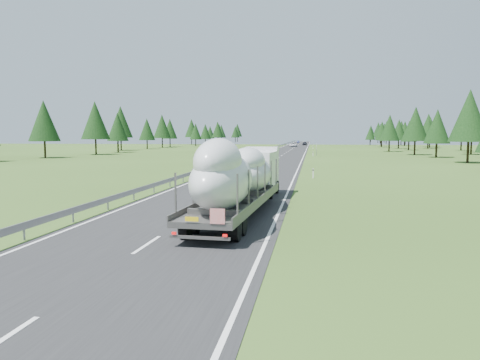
# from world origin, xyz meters

# --- Properties ---
(ground) EXTENTS (400.00, 400.00, 0.00)m
(ground) POSITION_xyz_m (0.00, 0.00, 0.00)
(ground) COLOR #2E4A18
(ground) RESTS_ON ground
(road_surface) EXTENTS (10.00, 400.00, 0.02)m
(road_surface) POSITION_xyz_m (0.00, 100.00, 0.01)
(road_surface) COLOR black
(road_surface) RESTS_ON ground
(guardrail) EXTENTS (0.10, 400.00, 0.76)m
(guardrail) POSITION_xyz_m (-5.30, 99.94, 0.60)
(guardrail) COLOR slate
(guardrail) RESTS_ON ground
(marker_posts) EXTENTS (0.13, 350.08, 1.00)m
(marker_posts) POSITION_xyz_m (6.50, 155.00, 0.54)
(marker_posts) COLOR silver
(marker_posts) RESTS_ON ground
(highway_sign) EXTENTS (0.08, 0.90, 2.60)m
(highway_sign) POSITION_xyz_m (7.20, 80.00, 1.81)
(highway_sign) COLOR slate
(highway_sign) RESTS_ON ground
(tree_line_right) EXTENTS (28.31, 312.31, 12.24)m
(tree_line_right) POSITION_xyz_m (38.83, 106.59, 6.78)
(tree_line_right) COLOR black
(tree_line_right) RESTS_ON ground
(tree_line_left) EXTENTS (15.06, 312.50, 12.52)m
(tree_line_left) POSITION_xyz_m (-43.86, 120.60, 6.94)
(tree_line_left) COLOR black
(tree_line_left) RESTS_ON ground
(boat_truck) EXTENTS (3.35, 18.65, 4.20)m
(boat_truck) POSITION_xyz_m (2.57, 7.97, 2.17)
(boat_truck) COLOR silver
(boat_truck) RESTS_ON ground
(distant_van) EXTENTS (2.69, 5.49, 1.50)m
(distant_van) POSITION_xyz_m (-0.57, 154.39, 0.75)
(distant_van) COLOR silver
(distant_van) RESTS_ON ground
(distant_car_dark) EXTENTS (1.89, 4.35, 1.46)m
(distant_car_dark) POSITION_xyz_m (3.04, 183.35, 0.73)
(distant_car_dark) COLOR black
(distant_car_dark) RESTS_ON ground
(distant_car_blue) EXTENTS (1.54, 3.94, 1.28)m
(distant_car_blue) POSITION_xyz_m (-1.32, 235.47, 0.64)
(distant_car_blue) COLOR #181F44
(distant_car_blue) RESTS_ON ground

